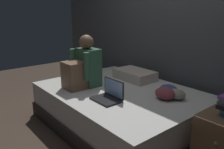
{
  "coord_description": "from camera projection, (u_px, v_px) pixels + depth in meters",
  "views": [
    {
      "loc": [
        1.82,
        -1.49,
        1.44
      ],
      "look_at": [
        -0.12,
        0.1,
        0.72
      ],
      "focal_mm": 37.19,
      "sensor_mm": 36.0,
      "label": 1
    }
  ],
  "objects": [
    {
      "name": "wall_back",
      "position": [
        183.0,
        15.0,
        3.02
      ],
      "size": [
        5.6,
        0.1,
        2.7
      ],
      "primitive_type": "cube",
      "color": "#4C4F54",
      "rests_on": "ground_plane"
    },
    {
      "name": "pillow",
      "position": [
        135.0,
        75.0,
        3.27
      ],
      "size": [
        0.56,
        0.36,
        0.13
      ],
      "primitive_type": "cube",
      "color": "beige",
      "rests_on": "bed"
    },
    {
      "name": "ground_plane",
      "position": [
        112.0,
        139.0,
        2.66
      ],
      "size": [
        8.0,
        8.0,
        0.0
      ],
      "primitive_type": "plane",
      "color": "#47382D"
    },
    {
      "name": "clothes_pile",
      "position": [
        170.0,
        93.0,
        2.59
      ],
      "size": [
        0.34,
        0.32,
        0.13
      ],
      "color": "#3D4C8E",
      "rests_on": "bed"
    },
    {
      "name": "laptop",
      "position": [
        109.0,
        95.0,
        2.54
      ],
      "size": [
        0.32,
        0.23,
        0.22
      ],
      "color": "black",
      "rests_on": "bed"
    },
    {
      "name": "person_sitting",
      "position": [
        83.0,
        67.0,
        2.92
      ],
      "size": [
        0.39,
        0.44,
        0.66
      ],
      "color": "#38664C",
      "rests_on": "bed"
    },
    {
      "name": "bed",
      "position": [
        120.0,
        108.0,
        2.92
      ],
      "size": [
        2.0,
        1.5,
        0.47
      ],
      "color": "#332D2B",
      "rests_on": "ground_plane"
    }
  ]
}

